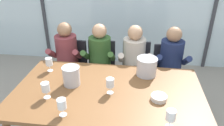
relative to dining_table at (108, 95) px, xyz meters
name	(u,v)px	position (x,y,z in m)	size (l,w,h in m)	color
ground	(117,95)	(0.00, 1.00, -0.70)	(14.00, 14.00, 0.00)	#9E9384
window_mullion_right	(216,2)	(1.63, 2.21, 0.60)	(0.06, 0.06, 2.60)	#38383D
dining_table	(108,95)	(0.00, 0.00, 0.00)	(2.04, 1.18, 0.77)	brown
chair_near_curtain	(72,64)	(-0.72, 0.99, -0.18)	(0.49, 0.49, 0.89)	#232328
chair_left_of_center	(101,65)	(-0.26, 1.01, -0.18)	(0.45, 0.45, 0.89)	#232328
chair_center	(136,67)	(0.28, 1.03, -0.18)	(0.47, 0.47, 0.89)	#232328
chair_right_of_center	(167,70)	(0.75, 0.99, -0.18)	(0.47, 0.47, 0.89)	#232328
person_maroon_top	(66,58)	(-0.76, 0.86, -0.01)	(0.48, 0.63, 1.21)	brown
person_olive_shirt	(99,60)	(-0.26, 0.86, -0.01)	(0.46, 0.61, 1.21)	#2D5123
person_beige_jumper	(134,62)	(0.25, 0.86, -0.01)	(0.49, 0.63, 1.21)	#B7AD9E
person_navy_polo	(171,64)	(0.77, 0.86, -0.01)	(0.46, 0.61, 1.21)	#192347
ice_bucket_primary	(71,76)	(-0.42, 0.06, 0.18)	(0.20, 0.20, 0.22)	#B7B7BC
ice_bucket_secondary	(147,66)	(0.41, 0.39, 0.18)	(0.25, 0.25, 0.22)	#B7B7BC
tasting_bowl	(159,98)	(0.54, -0.10, 0.09)	(0.16, 0.16, 0.05)	silver
wine_glass_by_left_taster	(49,62)	(-0.78, 0.33, 0.19)	(0.08, 0.08, 0.17)	silver
wine_glass_near_bucket	(46,88)	(-0.60, -0.21, 0.19)	(0.08, 0.08, 0.17)	silver
wine_glass_center_pour	(110,83)	(0.03, -0.04, 0.19)	(0.08, 0.08, 0.17)	silver
wine_glass_by_right_taster	(62,105)	(-0.35, -0.45, 0.19)	(0.08, 0.08, 0.17)	silver
wine_glass_spare_empty	(171,116)	(0.60, -0.47, 0.19)	(0.08, 0.08, 0.17)	silver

